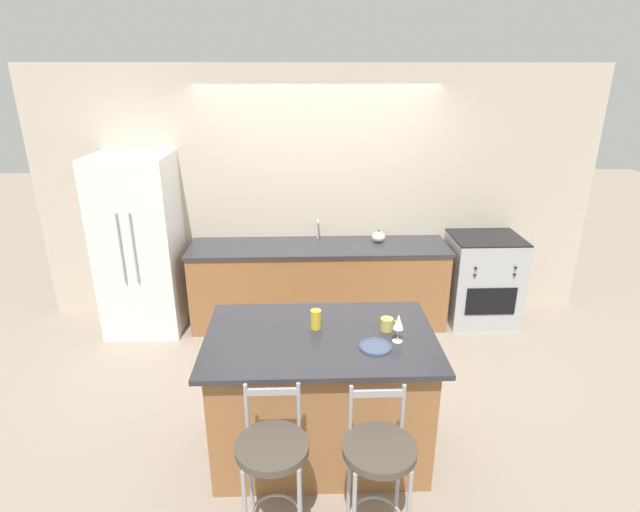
{
  "coord_description": "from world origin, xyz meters",
  "views": [
    {
      "loc": [
        -0.16,
        -4.59,
        2.65
      ],
      "look_at": [
        -0.02,
        -0.62,
        1.15
      ],
      "focal_mm": 28.0,
      "sensor_mm": 36.0,
      "label": 1
    }
  ],
  "objects_px": {
    "tumbler_cup": "(316,319)",
    "pumpkin_decoration": "(378,237)",
    "dinner_plate": "(375,346)",
    "coffee_mug": "(387,324)",
    "bar_stool_near": "(273,463)",
    "refrigerator": "(140,245)",
    "bar_stool_far": "(378,465)",
    "wine_glass": "(398,322)",
    "oven_range": "(482,279)"
  },
  "relations": [
    {
      "from": "bar_stool_near",
      "to": "oven_range",
      "type": "bearing_deg",
      "value": 52.43
    },
    {
      "from": "wine_glass",
      "to": "refrigerator",
      "type": "bearing_deg",
      "value": 138.37
    },
    {
      "from": "bar_stool_near",
      "to": "dinner_plate",
      "type": "distance_m",
      "value": 0.96
    },
    {
      "from": "dinner_plate",
      "to": "wine_glass",
      "type": "height_order",
      "value": "wine_glass"
    },
    {
      "from": "bar_stool_near",
      "to": "wine_glass",
      "type": "bearing_deg",
      "value": 40.98
    },
    {
      "from": "refrigerator",
      "to": "bar_stool_near",
      "type": "height_order",
      "value": "refrigerator"
    },
    {
      "from": "coffee_mug",
      "to": "pumpkin_decoration",
      "type": "xyz_separation_m",
      "value": [
        0.24,
        2.02,
        -0.04
      ]
    },
    {
      "from": "oven_range",
      "to": "pumpkin_decoration",
      "type": "xyz_separation_m",
      "value": [
        -1.15,
        0.09,
        0.47
      ]
    },
    {
      "from": "wine_glass",
      "to": "tumbler_cup",
      "type": "bearing_deg",
      "value": 159.66
    },
    {
      "from": "dinner_plate",
      "to": "coffee_mug",
      "type": "xyz_separation_m",
      "value": [
        0.11,
        0.23,
        0.04
      ]
    },
    {
      "from": "refrigerator",
      "to": "pumpkin_decoration",
      "type": "relative_size",
      "value": 13.03
    },
    {
      "from": "bar_stool_far",
      "to": "wine_glass",
      "type": "relative_size",
      "value": 5.06
    },
    {
      "from": "refrigerator",
      "to": "dinner_plate",
      "type": "relative_size",
      "value": 8.62
    },
    {
      "from": "oven_range",
      "to": "coffee_mug",
      "type": "xyz_separation_m",
      "value": [
        -1.38,
        -1.93,
        0.51
      ]
    },
    {
      "from": "tumbler_cup",
      "to": "pumpkin_decoration",
      "type": "xyz_separation_m",
      "value": [
        0.73,
        1.97,
        -0.07
      ]
    },
    {
      "from": "wine_glass",
      "to": "tumbler_cup",
      "type": "relative_size",
      "value": 1.46
    },
    {
      "from": "pumpkin_decoration",
      "to": "refrigerator",
      "type": "bearing_deg",
      "value": -177.12
    },
    {
      "from": "bar_stool_near",
      "to": "pumpkin_decoration",
      "type": "xyz_separation_m",
      "value": [
        0.99,
        2.87,
        0.35
      ]
    },
    {
      "from": "coffee_mug",
      "to": "bar_stool_near",
      "type": "bearing_deg",
      "value": -131.59
    },
    {
      "from": "bar_stool_far",
      "to": "bar_stool_near",
      "type": "bearing_deg",
      "value": 176.5
    },
    {
      "from": "tumbler_cup",
      "to": "wine_glass",
      "type": "bearing_deg",
      "value": -20.34
    },
    {
      "from": "coffee_mug",
      "to": "tumbler_cup",
      "type": "bearing_deg",
      "value": 174.94
    },
    {
      "from": "bar_stool_far",
      "to": "dinner_plate",
      "type": "distance_m",
      "value": 0.75
    },
    {
      "from": "tumbler_cup",
      "to": "oven_range",
      "type": "bearing_deg",
      "value": 45.17
    },
    {
      "from": "bar_stool_far",
      "to": "pumpkin_decoration",
      "type": "bearing_deg",
      "value": 82.0
    },
    {
      "from": "dinner_plate",
      "to": "coffee_mug",
      "type": "relative_size",
      "value": 1.81
    },
    {
      "from": "refrigerator",
      "to": "tumbler_cup",
      "type": "height_order",
      "value": "refrigerator"
    },
    {
      "from": "oven_range",
      "to": "bar_stool_far",
      "type": "height_order",
      "value": "bar_stool_far"
    },
    {
      "from": "dinner_plate",
      "to": "coffee_mug",
      "type": "distance_m",
      "value": 0.26
    },
    {
      "from": "refrigerator",
      "to": "wine_glass",
      "type": "xyz_separation_m",
      "value": [
        2.3,
        -2.05,
        0.16
      ]
    },
    {
      "from": "wine_glass",
      "to": "pumpkin_decoration",
      "type": "relative_size",
      "value": 1.41
    },
    {
      "from": "dinner_plate",
      "to": "coffee_mug",
      "type": "bearing_deg",
      "value": 64.12
    },
    {
      "from": "refrigerator",
      "to": "wine_glass",
      "type": "distance_m",
      "value": 3.09
    },
    {
      "from": "bar_stool_far",
      "to": "wine_glass",
      "type": "bearing_deg",
      "value": 73.39
    },
    {
      "from": "refrigerator",
      "to": "tumbler_cup",
      "type": "relative_size",
      "value": 13.46
    },
    {
      "from": "refrigerator",
      "to": "bar_stool_far",
      "type": "relative_size",
      "value": 1.82
    },
    {
      "from": "wine_glass",
      "to": "bar_stool_far",
      "type": "bearing_deg",
      "value": -106.61
    },
    {
      "from": "oven_range",
      "to": "bar_stool_near",
      "type": "distance_m",
      "value": 3.51
    },
    {
      "from": "bar_stool_far",
      "to": "wine_glass",
      "type": "distance_m",
      "value": 0.91
    },
    {
      "from": "oven_range",
      "to": "bar_stool_near",
      "type": "xyz_separation_m",
      "value": [
        -2.14,
        -2.78,
        0.11
      ]
    },
    {
      "from": "bar_stool_far",
      "to": "coffee_mug",
      "type": "bearing_deg",
      "value": 78.98
    },
    {
      "from": "oven_range",
      "to": "wine_glass",
      "type": "relative_size",
      "value": 4.79
    },
    {
      "from": "bar_stool_far",
      "to": "coffee_mug",
      "type": "distance_m",
      "value": 0.99
    },
    {
      "from": "wine_glass",
      "to": "dinner_plate",
      "type": "bearing_deg",
      "value": -154.83
    },
    {
      "from": "bar_stool_near",
      "to": "coffee_mug",
      "type": "relative_size",
      "value": 8.58
    },
    {
      "from": "coffee_mug",
      "to": "pumpkin_decoration",
      "type": "bearing_deg",
      "value": 83.34
    },
    {
      "from": "oven_range",
      "to": "bar_stool_near",
      "type": "relative_size",
      "value": 0.95
    },
    {
      "from": "bar_stool_near",
      "to": "coffee_mug",
      "type": "bearing_deg",
      "value": 48.41
    },
    {
      "from": "refrigerator",
      "to": "pumpkin_decoration",
      "type": "xyz_separation_m",
      "value": [
        2.49,
        0.13,
        0.02
      ]
    },
    {
      "from": "tumbler_cup",
      "to": "pumpkin_decoration",
      "type": "relative_size",
      "value": 0.97
    }
  ]
}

